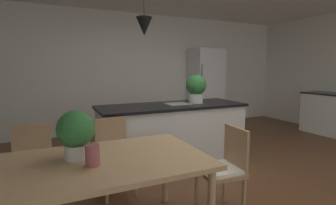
{
  "coord_description": "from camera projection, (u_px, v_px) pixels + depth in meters",
  "views": [
    {
      "loc": [
        -1.93,
        -2.6,
        1.45
      ],
      "look_at": [
        -0.78,
        -0.15,
        1.09
      ],
      "focal_mm": 27.57,
      "sensor_mm": 36.0,
      "label": 1
    }
  ],
  "objects": [
    {
      "name": "refrigerator",
      "position": [
        206.0,
        88.0,
        6.48
      ],
      "size": [
        0.74,
        0.67,
        1.92
      ],
      "color": "silver",
      "rests_on": "ground_plane"
    },
    {
      "name": "pendant_over_island_main",
      "position": [
        144.0,
        26.0,
        3.62
      ],
      "size": [
        0.23,
        0.23,
        0.79
      ],
      "color": "black"
    },
    {
      "name": "chair_far_left",
      "position": [
        33.0,
        164.0,
        2.65
      ],
      "size": [
        0.41,
        0.41,
        0.87
      ],
      "color": "#A87F56",
      "rests_on": "ground_plane"
    },
    {
      "name": "potted_plant_on_table",
      "position": [
        76.0,
        132.0,
        2.04
      ],
      "size": [
        0.3,
        0.3,
        0.39
      ],
      "color": "beige",
      "rests_on": "dining_table"
    },
    {
      "name": "dining_table",
      "position": [
        87.0,
        169.0,
        2.0
      ],
      "size": [
        1.88,
        1.03,
        0.74
      ],
      "color": "tan",
      "rests_on": "ground_plane"
    },
    {
      "name": "kitchen_island",
      "position": [
        172.0,
        132.0,
        4.01
      ],
      "size": [
        2.27,
        0.83,
        0.91
      ],
      "color": "silver",
      "rests_on": "ground_plane"
    },
    {
      "name": "ground_plane",
      "position": [
        218.0,
        183.0,
        3.34
      ],
      "size": [
        10.0,
        8.4,
        0.04
      ],
      "primitive_type": "cube",
      "color": "brown"
    },
    {
      "name": "wall_back_kitchen",
      "position": [
        137.0,
        73.0,
        6.09
      ],
      "size": [
        10.0,
        0.12,
        2.7
      ],
      "primitive_type": "cube",
      "color": "white",
      "rests_on": "ground_plane"
    },
    {
      "name": "vase_on_dining_table",
      "position": [
        92.0,
        155.0,
        1.91
      ],
      "size": [
        0.11,
        0.11,
        0.16
      ],
      "color": "#994C51",
      "rests_on": "dining_table"
    },
    {
      "name": "potted_plant_on_island",
      "position": [
        196.0,
        88.0,
        4.09
      ],
      "size": [
        0.32,
        0.32,
        0.45
      ],
      "color": "beige",
      "rests_on": "kitchen_island"
    },
    {
      "name": "chair_kitchen_end",
      "position": [
        224.0,
        167.0,
        2.57
      ],
      "size": [
        0.43,
        0.43,
        0.87
      ],
      "color": "#A87F56",
      "rests_on": "ground_plane"
    },
    {
      "name": "chair_far_right",
      "position": [
        115.0,
        153.0,
        3.0
      ],
      "size": [
        0.43,
        0.43,
        0.87
      ],
      "color": "#A87F56",
      "rests_on": "ground_plane"
    }
  ]
}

